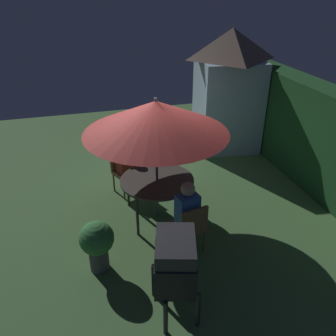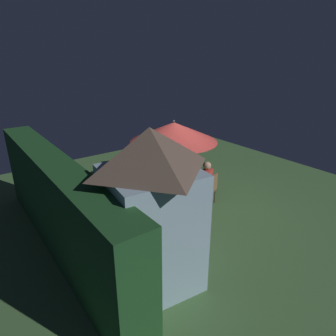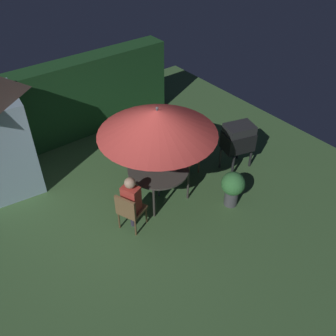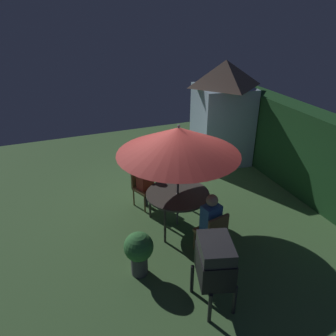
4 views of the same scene
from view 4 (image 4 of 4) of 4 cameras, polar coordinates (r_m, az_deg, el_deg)
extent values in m
plane|color=#47703D|center=(7.79, -0.43, -7.00)|extent=(11.00, 11.00, 0.00)
cube|color=#1E4C23|center=(9.02, 20.82, 3.50)|extent=(6.41, 0.64, 2.07)
cube|color=#9EBCD1|center=(9.87, 9.18, 7.38)|extent=(1.60, 1.63, 2.23)
pyramid|color=brown|center=(9.50, 9.84, 15.76)|extent=(1.69, 1.73, 0.70)
cube|color=gray|center=(10.26, 12.93, 6.33)|extent=(0.60, 0.10, 1.74)
cylinder|color=#47423D|center=(6.89, 1.68, -4.51)|extent=(1.32, 1.32, 0.04)
cylinder|color=#3C3834|center=(7.32, -3.12, -6.04)|extent=(0.05, 0.05, 0.73)
cylinder|color=#3C3834|center=(6.61, -0.52, -10.08)|extent=(0.05, 0.05, 0.73)
cylinder|color=#3C3834|center=(7.61, 3.50, -4.67)|extent=(0.05, 0.05, 0.73)
cylinder|color=#3C3834|center=(6.92, 6.70, -8.34)|extent=(0.05, 0.05, 0.73)
cylinder|color=#4C4C51|center=(6.71, 1.72, -1.94)|extent=(0.04, 0.04, 2.21)
cone|color=#B73833|center=(6.36, 1.82, 4.71)|extent=(2.43, 2.43, 0.54)
sphere|color=#4C4C51|center=(6.25, 1.86, 7.24)|extent=(0.06, 0.06, 0.06)
cube|color=black|center=(5.24, 8.00, -16.15)|extent=(0.81, 0.68, 0.45)
cube|color=#2B2B2E|center=(5.03, 8.23, -13.42)|extent=(0.77, 0.64, 0.20)
cylinder|color=#262628|center=(5.71, 4.15, -18.48)|extent=(0.06, 0.06, 0.55)
cylinder|color=#262628|center=(5.34, 7.21, -22.79)|extent=(0.06, 0.06, 0.55)
cylinder|color=#262628|center=(5.86, 8.04, -17.29)|extent=(0.06, 0.06, 0.55)
cylinder|color=#262628|center=(5.50, 11.36, -21.33)|extent=(0.06, 0.06, 0.55)
cube|color=olive|center=(7.70, -3.88, -3.57)|extent=(0.60, 0.60, 0.06)
cube|color=olive|center=(7.73, -4.94, -1.56)|extent=(0.22, 0.44, 0.45)
cylinder|color=brown|center=(8.06, -3.68, -3.94)|extent=(0.04, 0.04, 0.45)
cylinder|color=brown|center=(7.84, -5.90, -4.96)|extent=(0.04, 0.04, 0.45)
cylinder|color=brown|center=(7.80, -1.75, -5.02)|extent=(0.04, 0.04, 0.45)
cylinder|color=brown|center=(7.58, -3.99, -6.12)|extent=(0.04, 0.04, 0.45)
cube|color=olive|center=(6.39, 7.21, -10.85)|extent=(0.55, 0.55, 0.06)
cube|color=olive|center=(6.13, 8.62, -10.14)|extent=(0.15, 0.46, 0.45)
cylinder|color=brown|center=(6.31, 6.88, -14.01)|extent=(0.04, 0.04, 0.45)
cylinder|color=brown|center=(6.52, 9.63, -12.64)|extent=(0.04, 0.04, 0.45)
cylinder|color=brown|center=(6.54, 4.57, -12.17)|extent=(0.04, 0.04, 0.45)
cylinder|color=brown|center=(6.75, 7.29, -10.92)|extent=(0.04, 0.04, 0.45)
cylinder|color=#4C4C51|center=(6.09, -4.92, -16.21)|extent=(0.29, 0.29, 0.37)
sphere|color=#3D8442|center=(5.82, -5.07, -13.31)|extent=(0.51, 0.51, 0.51)
cube|color=#CC3D33|center=(7.55, -3.95, -1.57)|extent=(0.35, 0.41, 0.55)
sphere|color=tan|center=(7.37, -4.05, 1.14)|extent=(0.22, 0.22, 0.22)
cylinder|color=#383347|center=(7.81, -3.83, -4.90)|extent=(0.10, 0.10, 0.48)
cube|color=#3866B2|center=(6.21, 7.37, -8.61)|extent=(0.31, 0.38, 0.55)
sphere|color=tan|center=(5.99, 7.59, -5.52)|extent=(0.22, 0.22, 0.22)
cylinder|color=#383347|center=(6.52, 7.10, -12.31)|extent=(0.10, 0.10, 0.48)
camera|label=1|loc=(1.18, 52.41, -4.66)|focal=37.28mm
camera|label=2|loc=(13.84, 11.32, 24.94)|focal=32.08mm
camera|label=3|loc=(9.52, -43.92, 28.72)|focal=39.51mm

